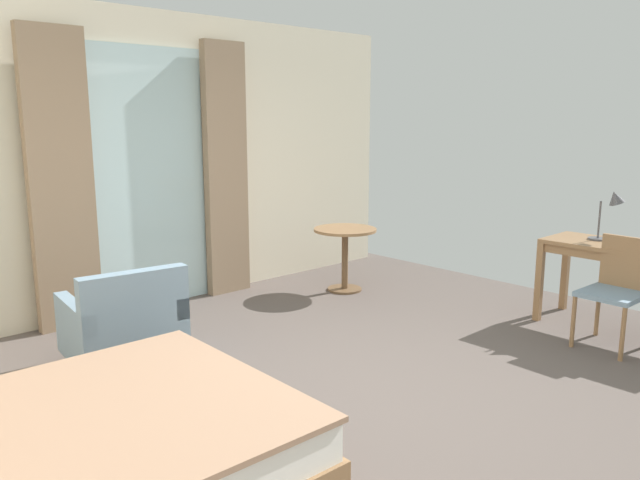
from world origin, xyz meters
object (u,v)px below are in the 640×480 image
at_px(writing_desk, 632,257).
at_px(desk_lamp, 612,206).
at_px(round_cafe_table, 345,245).
at_px(desk_chair, 617,286).
at_px(armchair_by_window, 124,326).

distance_m(writing_desk, desk_lamp, 0.51).
distance_m(desk_lamp, round_cafe_table, 2.66).
height_order(desk_chair, desk_lamp, desk_lamp).
relative_size(desk_lamp, round_cafe_table, 0.69).
height_order(writing_desk, armchair_by_window, armchair_by_window).
distance_m(writing_desk, round_cafe_table, 2.80).
relative_size(writing_desk, desk_chair, 1.61).
xyz_separation_m(writing_desk, desk_chair, (-0.41, -0.06, -0.17)).
relative_size(desk_chair, desk_lamp, 1.90).
height_order(desk_chair, armchair_by_window, desk_chair).
bearing_deg(armchair_by_window, writing_desk, -31.94).
bearing_deg(writing_desk, round_cafe_table, 108.04).
distance_m(desk_lamp, armchair_by_window, 4.32).
bearing_deg(desk_chair, round_cafe_table, 99.58).
relative_size(armchair_by_window, round_cafe_table, 1.24).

